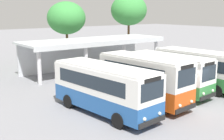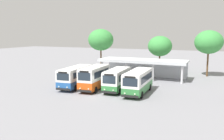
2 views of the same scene
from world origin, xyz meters
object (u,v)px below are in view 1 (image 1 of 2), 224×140
Objects in this scene: waiting_chair_end_by_column at (94,68)px; waiting_chair_second_from_end at (99,67)px; city_bus_middle_cream at (169,72)px; city_bus_nearest_orange at (104,87)px; waiting_chair_middle_seat at (104,66)px; city_bus_second_in_row at (144,78)px; city_bus_fourth_amber at (199,68)px.

waiting_chair_end_by_column is 0.66m from waiting_chair_second_from_end.
city_bus_middle_cream is at bearing -88.88° from waiting_chair_end_by_column.
waiting_chair_middle_seat is (7.59, 10.48, -1.17)m from city_bus_nearest_orange.
waiting_chair_second_from_end and waiting_chair_middle_seat have the same top height.
waiting_chair_end_by_column and waiting_chair_middle_seat have the same top height.
city_bus_nearest_orange reaches higher than waiting_chair_second_from_end.
city_bus_nearest_orange is at bearing -123.51° from waiting_chair_second_from_end.
city_bus_nearest_orange is 12.99m from waiting_chair_middle_seat.
city_bus_second_in_row is 11.31m from waiting_chair_second_from_end.
city_bus_nearest_orange is 6.50m from city_bus_middle_cream.
city_bus_middle_cream is 10.11m from waiting_chair_middle_seat.
city_bus_fourth_amber is at bearing -71.52° from waiting_chair_end_by_column.
waiting_chair_end_by_column is (3.05, 10.49, -1.30)m from city_bus_second_in_row.
waiting_chair_middle_seat is at bearing 67.70° from city_bus_second_in_row.
city_bus_nearest_orange is 3.24m from city_bus_second_in_row.
waiting_chair_second_from_end is at bearing 56.49° from city_bus_nearest_orange.
waiting_chair_end_by_column and waiting_chair_second_from_end have the same top height.
city_bus_second_in_row is at bearing -109.23° from waiting_chair_second_from_end.
waiting_chair_end_by_column is (6.29, 10.36, -1.17)m from city_bus_nearest_orange.
city_bus_nearest_orange is 9.72m from city_bus_fourth_amber.
waiting_chair_end_by_column is 1.31m from waiting_chair_middle_seat.
city_bus_second_in_row is 1.01× the size of city_bus_middle_cream.
city_bus_middle_cream is 8.03× the size of waiting_chair_end_by_column.
city_bus_second_in_row is 11.00m from waiting_chair_end_by_column.
city_bus_middle_cream reaches higher than waiting_chair_middle_seat.
city_bus_nearest_orange is at bearing -125.91° from waiting_chair_middle_seat.
city_bus_fourth_amber is 10.89m from waiting_chair_end_by_column.
waiting_chair_end_by_column is at bearing 73.81° from city_bus_second_in_row.
waiting_chair_middle_seat is (1.31, 0.12, 0.00)m from waiting_chair_end_by_column.
city_bus_middle_cream is at bearing -96.36° from waiting_chair_middle_seat.
city_bus_second_in_row reaches higher than city_bus_middle_cream.
city_bus_nearest_orange is 9.13× the size of waiting_chair_second_from_end.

